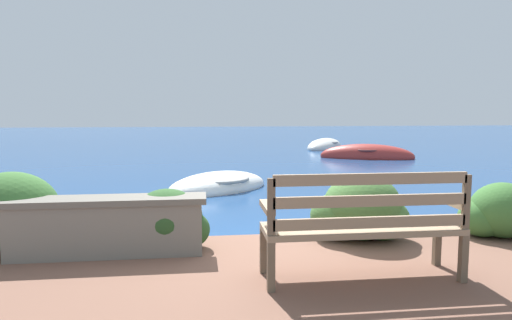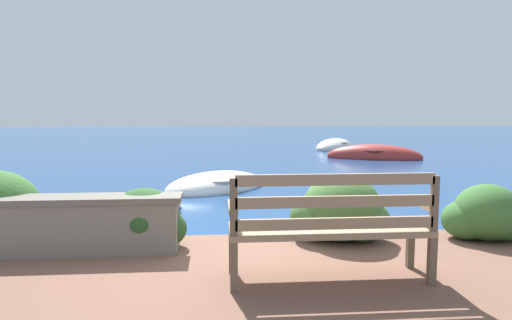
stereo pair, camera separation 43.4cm
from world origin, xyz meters
name	(u,v)px [view 1 (the left image)]	position (x,y,z in m)	size (l,w,h in m)	color
ground_plane	(270,252)	(0.00, 0.00, 0.00)	(80.00, 80.00, 0.00)	navy
park_bench	(364,223)	(0.55, -1.50, 0.71)	(1.68, 0.48, 0.93)	brown
stone_wall	(107,226)	(-1.71, -0.55, 0.51)	(1.94, 0.39, 0.57)	slate
hedge_clump_far_left	(10,216)	(-2.72, -0.24, 0.57)	(1.18, 0.85, 0.80)	#38662D
hedge_clump_left	(166,223)	(-1.15, -0.40, 0.49)	(0.91, 0.66, 0.62)	#284C23
hedge_clump_centre	(360,211)	(0.95, -0.33, 0.54)	(1.07, 0.77, 0.73)	#426B33
hedge_clump_right	(501,214)	(2.54, -0.44, 0.49)	(0.91, 0.65, 0.62)	#38662D
rowboat_nearest	(218,187)	(-0.42, 4.30, 0.06)	(2.66, 2.47, 0.64)	silver
rowboat_mid	(367,156)	(4.87, 9.79, 0.07)	(3.29, 2.01, 0.85)	#9E2D28
rowboat_far	(325,147)	(4.58, 14.02, 0.06)	(2.65, 3.22, 0.74)	silver
mooring_buoy	(177,209)	(-1.17, 2.18, 0.07)	(0.42, 0.42, 0.38)	orange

